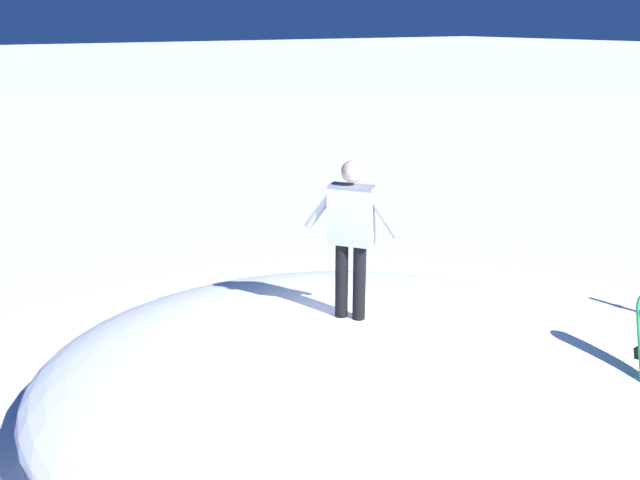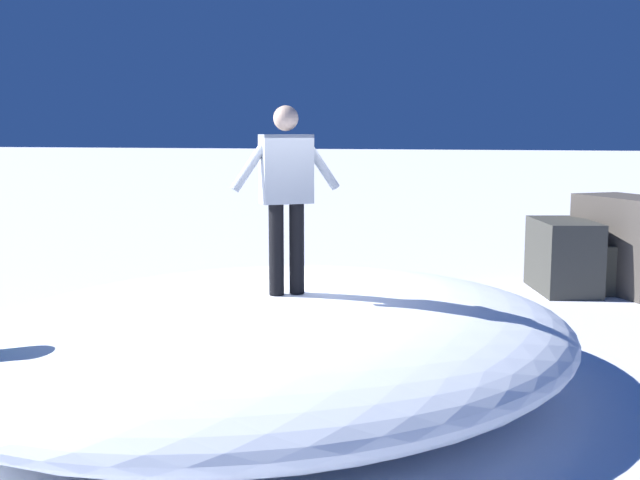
# 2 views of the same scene
# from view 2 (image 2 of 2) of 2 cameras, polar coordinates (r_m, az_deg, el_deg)

# --- Properties ---
(ground) EXTENTS (240.00, 240.00, 0.00)m
(ground) POSITION_cam_2_polar(r_m,az_deg,el_deg) (7.98, -4.88, -10.82)
(ground) COLOR white
(snow_mound) EXTENTS (8.16, 8.51, 1.04)m
(snow_mound) POSITION_cam_2_polar(r_m,az_deg,el_deg) (7.86, -3.61, -7.14)
(snow_mound) COLOR white
(snow_mound) RESTS_ON ground
(snowboarder_standing) EXTENTS (0.89, 0.70, 1.75)m
(snowboarder_standing) POSITION_cam_2_polar(r_m,az_deg,el_deg) (7.26, -2.47, 3.95)
(snowboarder_standing) COLOR black
(snowboarder_standing) RESTS_ON snow_mound
(backpack_near) EXTENTS (0.52, 0.49, 0.35)m
(backpack_near) POSITION_cam_2_polar(r_m,az_deg,el_deg) (10.49, -12.80, -5.43)
(backpack_near) COLOR #383D23
(backpack_near) RESTS_ON ground
(backpack_far) EXTENTS (0.58, 0.34, 0.35)m
(backpack_far) POSITION_cam_2_polar(r_m,az_deg,el_deg) (10.13, 11.55, -5.88)
(backpack_far) COLOR #383D23
(backpack_far) RESTS_ON ground
(rock_outcrop) EXTENTS (2.51, 2.49, 1.54)m
(rock_outcrop) POSITION_cam_2_polar(r_m,az_deg,el_deg) (13.59, 19.97, -0.93)
(rock_outcrop) COLOR #414035
(rock_outcrop) RESTS_ON ground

